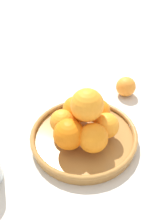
# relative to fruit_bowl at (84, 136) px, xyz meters

# --- Properties ---
(ground_plane) EXTENTS (4.00, 4.00, 0.00)m
(ground_plane) POSITION_rel_fruit_bowl_xyz_m (0.00, 0.00, -0.02)
(ground_plane) COLOR beige
(fruit_bowl) EXTENTS (0.30, 0.30, 0.03)m
(fruit_bowl) POSITION_rel_fruit_bowl_xyz_m (0.00, 0.00, 0.00)
(fruit_bowl) COLOR #A57238
(fruit_bowl) RESTS_ON ground_plane
(orange_pile) EXTENTS (0.19, 0.18, 0.14)m
(orange_pile) POSITION_rel_fruit_bowl_xyz_m (-0.00, -0.00, 0.07)
(orange_pile) COLOR orange
(orange_pile) RESTS_ON fruit_bowl
(stray_orange) EXTENTS (0.07, 0.07, 0.07)m
(stray_orange) POSITION_rel_fruit_bowl_xyz_m (0.26, 0.06, 0.02)
(stray_orange) COLOR orange
(stray_orange) RESTS_ON ground_plane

